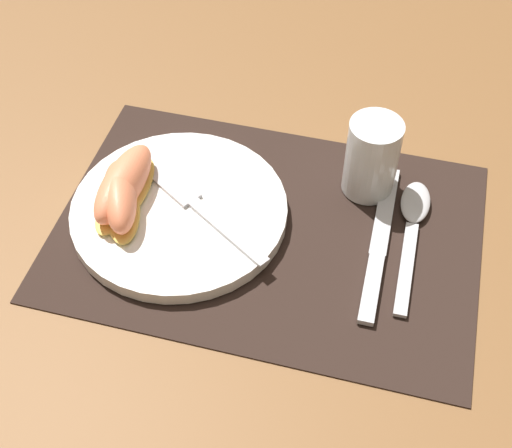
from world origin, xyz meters
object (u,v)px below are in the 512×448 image
object	(u,v)px
knife	(379,244)
citrus_wedge_1	(120,199)
spoon	(413,219)
fork	(198,206)
plate	(179,211)
juice_glass	(371,161)
citrus_wedge_0	(124,185)

from	to	relation	value
knife	citrus_wedge_1	distance (m)	0.29
spoon	fork	world-z (taller)	fork
plate	spoon	bearing A→B (deg)	12.61
spoon	juice_glass	bearing A→B (deg)	144.97
knife	citrus_wedge_1	xyz separation A→B (m)	(-0.29, -0.04, 0.03)
juice_glass	citrus_wedge_1	bearing A→B (deg)	-154.97
citrus_wedge_1	spoon	bearing A→B (deg)	14.09
knife	fork	distance (m)	0.21
juice_glass	spoon	xyz separation A→B (m)	(0.06, -0.04, -0.04)
citrus_wedge_1	knife	bearing A→B (deg)	7.01
plate	juice_glass	size ratio (longest dim) A/B	2.54
spoon	plate	bearing A→B (deg)	-167.39
plate	fork	world-z (taller)	fork
spoon	citrus_wedge_1	bearing A→B (deg)	-165.91
juice_glass	citrus_wedge_1	world-z (taller)	juice_glass
spoon	citrus_wedge_0	xyz separation A→B (m)	(-0.32, -0.06, 0.03)
spoon	citrus_wedge_0	world-z (taller)	citrus_wedge_0
plate	fork	distance (m)	0.02
fork	knife	bearing A→B (deg)	2.53
knife	citrus_wedge_1	bearing A→B (deg)	-172.99
citrus_wedge_0	citrus_wedge_1	size ratio (longest dim) A/B	1.12
citrus_wedge_0	knife	bearing A→B (deg)	3.07
citrus_wedge_0	citrus_wedge_1	world-z (taller)	same
spoon	citrus_wedge_1	size ratio (longest dim) A/B	1.67
juice_glass	knife	bearing A→B (deg)	-72.83
knife	citrus_wedge_0	distance (m)	0.29
plate	citrus_wedge_1	bearing A→B (deg)	-159.62
plate	spoon	world-z (taller)	plate
citrus_wedge_0	plate	bearing A→B (deg)	2.07
fork	citrus_wedge_0	bearing A→B (deg)	-175.62
knife	fork	size ratio (longest dim) A/B	1.30
plate	knife	bearing A→B (deg)	3.34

